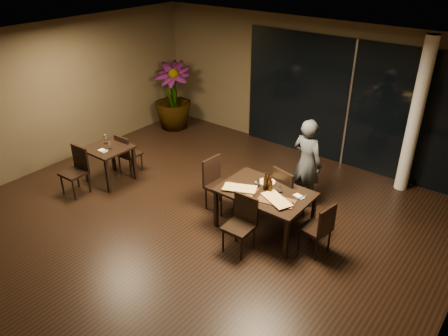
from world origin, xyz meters
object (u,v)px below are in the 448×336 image
chair_main_right (320,227)px  side_table (109,153)px  bottle_c (269,182)px  chair_side_near (77,168)px  chair_main_near (242,221)px  bottle_b (271,185)px  chair_main_left (217,181)px  diner (307,163)px  potted_plant (173,96)px  bottle_a (265,181)px  chair_side_far (127,152)px  main_table (265,195)px  chair_main_far (287,191)px

chair_main_right → side_table: bearing=-74.5°
bottle_c → chair_side_near: bearing=-160.6°
chair_main_near → bottle_b: bearing=81.1°
chair_main_left → diner: (1.19, 1.13, 0.29)m
side_table → chair_main_right: (4.43, 0.48, -0.12)m
chair_main_left → chair_main_right: size_ratio=1.09×
chair_main_near → bottle_c: bearing=87.6°
chair_main_right → diner: 1.54m
potted_plant → bottle_a: size_ratio=5.33×
chair_main_near → bottle_b: bottle_b is taller
bottle_c → chair_main_right: bearing=-4.9°
chair_side_far → bottle_c: (3.39, 0.14, 0.42)m
chair_main_right → chair_side_near: (-4.57, -1.16, 0.03)m
chair_side_near → bottle_a: size_ratio=2.93×
main_table → bottle_b: 0.24m
diner → bottle_a: (-0.15, -1.14, 0.07)m
side_table → chair_main_near: 3.40m
chair_side_near → bottle_a: 3.73m
bottle_a → chair_side_far: bearing=-178.0°
bottle_c → side_table: bearing=-170.5°
chair_side_near → potted_plant: 3.64m
potted_plant → bottle_a: 4.90m
main_table → diner: 1.20m
chair_main_far → chair_main_near: chair_main_far is taller
bottle_b → chair_main_far: bearing=86.9°
chair_side_near → diner: (3.66, 2.36, 0.31)m
diner → side_table: bearing=34.4°
chair_main_far → bottle_a: size_ratio=3.07×
chair_main_far → potted_plant: bearing=-9.7°
chair_main_near → chair_main_right: 1.21m
side_table → chair_side_near: (-0.14, -0.68, -0.10)m
chair_main_far → chair_side_near: (-3.65, -1.69, -0.02)m
chair_main_near → chair_side_near: chair_side_near is taller
diner → potted_plant: potted_plant is taller
chair_side_far → diner: 3.73m
chair_side_near → bottle_c: bearing=17.2°
potted_plant → bottle_a: potted_plant is taller
chair_main_far → side_table: bearing=28.8°
chair_side_near → diner: size_ratio=0.56×
potted_plant → diner: bearing=-14.7°
bottle_b → bottle_a: bearing=165.0°
chair_main_near → bottle_c: bottle_c is taller
diner → bottle_b: 1.17m
chair_main_far → potted_plant: size_ratio=0.58×
chair_main_far → bottle_a: (-0.15, -0.47, 0.36)m
main_table → chair_side_far: chair_side_far is taller
main_table → potted_plant: bearing=151.6°
chair_side_far → bottle_a: 3.38m
main_table → bottle_b: bearing=8.2°
chair_main_right → bottle_c: 1.10m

